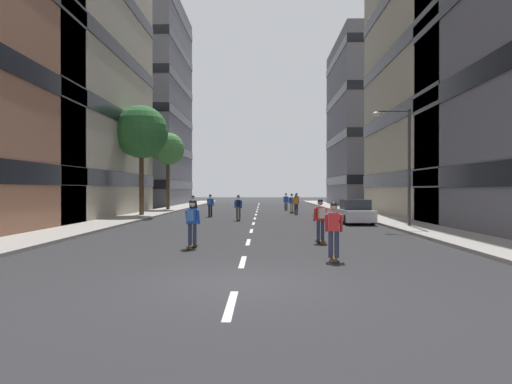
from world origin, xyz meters
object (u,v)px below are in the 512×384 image
(skater_2, at_px, (238,206))
(skater_0, at_px, (292,202))
(skater_5, at_px, (192,220))
(skater_6, at_px, (321,218))
(skater_7, at_px, (334,228))
(skater_3, at_px, (193,207))
(skater_9, at_px, (210,204))
(street_tree_near, at_px, (168,149))
(streetlamp_right, at_px, (403,154))
(skater_4, at_px, (286,201))
(skater_1, at_px, (296,203))
(street_tree_mid, at_px, (141,132))
(skater_8, at_px, (297,200))
(parked_car_near, at_px, (355,212))

(skater_2, bearing_deg, skater_0, 66.64)
(skater_5, distance_m, skater_6, 5.21)
(skater_7, bearing_deg, skater_0, 88.99)
(skater_3, relative_size, skater_5, 1.00)
(skater_6, xyz_separation_m, skater_9, (-6.47, 17.10, 0.00))
(street_tree_near, relative_size, streetlamp_right, 1.20)
(skater_4, xyz_separation_m, skater_7, (-0.22, -32.61, 0.00))
(skater_1, height_order, skater_9, same)
(skater_4, xyz_separation_m, skater_6, (-0.04, -28.09, 0.03))
(street_tree_near, bearing_deg, skater_7, -69.72)
(skater_4, relative_size, skater_6, 1.00)
(skater_9, bearing_deg, street_tree_near, 118.06)
(street_tree_mid, xyz_separation_m, streetlamp_right, (17.49, -10.37, -2.56))
(streetlamp_right, xyz_separation_m, skater_8, (-4.19, 23.10, -3.12))
(parked_car_near, xyz_separation_m, street_tree_mid, (-15.51, 6.98, 6.00))
(skater_0, distance_m, skater_7, 27.40)
(street_tree_near, height_order, skater_0, street_tree_near)
(street_tree_mid, distance_m, skater_5, 21.22)
(skater_5, bearing_deg, skater_1, 76.23)
(street_tree_near, height_order, skater_3, street_tree_near)
(street_tree_mid, distance_m, skater_7, 25.64)
(street_tree_mid, height_order, skater_1, street_tree_mid)
(skater_4, bearing_deg, skater_1, -86.31)
(skater_7, height_order, skater_8, same)
(skater_3, bearing_deg, skater_7, -66.55)
(parked_car_near, xyz_separation_m, skater_7, (-3.69, -15.04, 0.29))
(street_tree_mid, xyz_separation_m, skater_9, (5.52, -0.41, -5.68))
(skater_3, xyz_separation_m, skater_8, (8.16, 19.33, 0.03))
(streetlamp_right, bearing_deg, skater_3, 163.05)
(parked_car_near, bearing_deg, skater_0, 104.56)
(skater_4, bearing_deg, street_tree_mid, -138.69)
(parked_car_near, relative_size, skater_6, 2.47)
(skater_1, distance_m, skater_3, 12.18)
(street_tree_near, bearing_deg, skater_8, 11.76)
(skater_2, bearing_deg, skater_6, -72.60)
(street_tree_near, height_order, skater_5, street_tree_near)
(skater_3, relative_size, skater_6, 1.00)
(skater_0, xyz_separation_m, skater_4, (-0.26, 5.22, -0.03))
(streetlamp_right, relative_size, skater_7, 3.65)
(skater_0, height_order, skater_6, same)
(parked_car_near, height_order, skater_3, skater_3)
(skater_5, height_order, skater_9, same)
(streetlamp_right, distance_m, skater_2, 11.53)
(skater_8, bearing_deg, skater_9, -120.63)
(street_tree_near, relative_size, street_tree_mid, 0.90)
(street_tree_mid, relative_size, skater_2, 4.89)
(street_tree_mid, relative_size, skater_3, 4.89)
(skater_7, bearing_deg, skater_6, 87.75)
(parked_car_near, relative_size, street_tree_near, 0.56)
(street_tree_near, xyz_separation_m, skater_5, (7.07, -29.14, -5.20))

